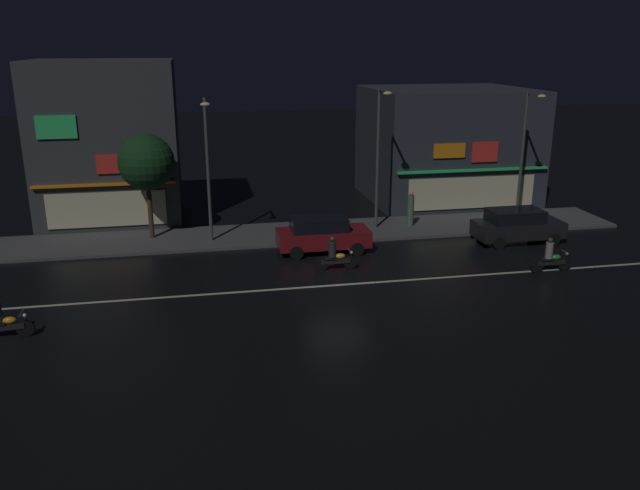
{
  "coord_description": "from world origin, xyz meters",
  "views": [
    {
      "loc": [
        -5.4,
        -23.84,
        9.43
      ],
      "look_at": [
        -0.22,
        2.45,
        0.97
      ],
      "focal_mm": 36.13,
      "sensor_mm": 36.0,
      "label": 1
    }
  ],
  "objects": [
    {
      "name": "parked_car_trailing",
      "position": [
        9.95,
        4.05,
        0.87
      ],
      "size": [
        4.3,
        1.98,
        1.67
      ],
      "color": "black",
      "rests_on": "ground"
    },
    {
      "name": "motorcycle_lead",
      "position": [
        0.29,
        1.82,
        0.63
      ],
      "size": [
        1.9,
        0.6,
        1.52
      ],
      "rotation": [
        0.0,
        0.0,
        0.14
      ],
      "color": "black",
      "rests_on": "ground"
    },
    {
      "name": "sidewalk_far",
      "position": [
        0.0,
        7.47,
        0.07
      ],
      "size": [
        33.07,
        3.98,
        0.14
      ],
      "primitive_type": "cube",
      "color": "#4C4C4F",
      "rests_on": "ground"
    },
    {
      "name": "street_tree",
      "position": [
        -7.68,
        7.87,
        3.91
      ],
      "size": [
        2.71,
        2.71,
        5.14
      ],
      "color": "#473323",
      "rests_on": "sidewalk_far"
    },
    {
      "name": "streetlamp_east",
      "position": [
        11.79,
        7.36,
        4.22
      ],
      "size": [
        0.44,
        1.64,
        6.9
      ],
      "color": "#47494C",
      "rests_on": "sidewalk_far"
    },
    {
      "name": "ground_plane",
      "position": [
        0.0,
        0.0,
        0.0
      ],
      "size": [
        140.0,
        140.0,
        0.0
      ],
      "primitive_type": "plane",
      "color": "black"
    },
    {
      "name": "streetlamp_west",
      "position": [
        -4.79,
        6.64,
        4.2
      ],
      "size": [
        0.44,
        1.64,
        6.85
      ],
      "color": "#47494C",
      "rests_on": "sidewalk_far"
    },
    {
      "name": "traffic_cone",
      "position": [
        0.27,
        4.94,
        0.28
      ],
      "size": [
        0.36,
        0.36,
        0.55
      ],
      "primitive_type": "cone",
      "color": "orange",
      "rests_on": "ground"
    },
    {
      "name": "storefront_left_block",
      "position": [
        -9.92,
        12.5,
        4.28
      ],
      "size": [
        7.35,
        6.25,
        8.57
      ],
      "color": "#383A3F",
      "rests_on": "ground"
    },
    {
      "name": "motorcycle_following",
      "position": [
        9.35,
        -0.13,
        0.63
      ],
      "size": [
        1.9,
        0.6,
        1.52
      ],
      "rotation": [
        0.0,
        0.0,
        3.08
      ],
      "color": "black",
      "rests_on": "ground"
    },
    {
      "name": "lane_divider_stripe",
      "position": [
        0.0,
        0.0,
        0.01
      ],
      "size": [
        31.42,
        0.16,
        0.01
      ],
      "primitive_type": "cube",
      "color": "beige",
      "rests_on": "ground"
    },
    {
      "name": "pedestrian_on_sidewalk",
      "position": [
        5.62,
        7.45,
        1.01
      ],
      "size": [
        0.35,
        0.35,
        1.87
      ],
      "rotation": [
        0.0,
        0.0,
        1.52
      ],
      "color": "#4C664C",
      "rests_on": "sidewalk_far"
    },
    {
      "name": "motorcycle_opposite_lane",
      "position": [
        -11.99,
        -2.62,
        0.63
      ],
      "size": [
        1.9,
        0.6,
        1.52
      ],
      "rotation": [
        0.0,
        0.0,
        3.25
      ],
      "color": "black",
      "rests_on": "ground"
    },
    {
      "name": "storefront_center_block",
      "position": [
        9.92,
        13.68,
        3.39
      ],
      "size": [
        9.39,
        8.6,
        6.79
      ],
      "color": "#2D333D",
      "rests_on": "ground"
    },
    {
      "name": "parked_car_near_kerb",
      "position": [
        0.26,
        4.44,
        0.87
      ],
      "size": [
        4.3,
        1.98,
        1.67
      ],
      "rotation": [
        0.0,
        0.0,
        3.14
      ],
      "color": "maroon",
      "rests_on": "ground"
    },
    {
      "name": "streetlamp_mid",
      "position": [
        3.77,
        7.31,
        4.36
      ],
      "size": [
        0.44,
        1.64,
        7.16
      ],
      "color": "#47494C",
      "rests_on": "sidewalk_far"
    }
  ]
}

